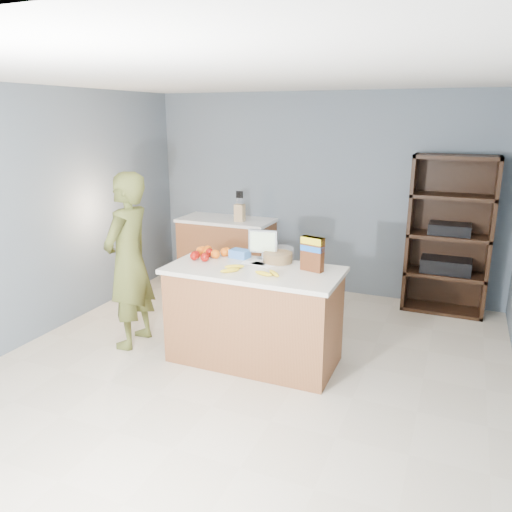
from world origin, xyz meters
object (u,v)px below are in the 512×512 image
at_px(person, 129,261).
at_px(tv, 263,243).
at_px(shelving_unit, 449,238).
at_px(counter_peninsula, 254,319).
at_px(cereal_box, 312,251).

xyz_separation_m(person, tv, (1.22, 0.43, 0.20)).
distance_m(shelving_unit, person, 3.55).
bearing_deg(person, tv, 106.40).
xyz_separation_m(counter_peninsula, tv, (-0.03, 0.30, 0.64)).
relative_size(shelving_unit, tv, 6.38).
distance_m(counter_peninsula, shelving_unit, 2.61).
bearing_deg(tv, shelving_unit, 47.77).
height_order(shelving_unit, cereal_box, shelving_unit).
relative_size(tv, cereal_box, 0.93).
distance_m(counter_peninsula, person, 1.34).
distance_m(shelving_unit, tv, 2.37).
bearing_deg(counter_peninsula, shelving_unit, 52.89).
height_order(tv, cereal_box, cereal_box).
relative_size(counter_peninsula, person, 0.91).
bearing_deg(counter_peninsula, person, -174.18).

